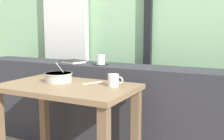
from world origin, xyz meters
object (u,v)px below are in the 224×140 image
breakfast_table (67,103)px  juice_glass (101,60)px  coaster_square (101,65)px  closed_book (73,62)px  soup_bowl (59,77)px  fork_utensil (92,83)px  ceramic_mug (114,80)px

breakfast_table → juice_glass: 0.57m
coaster_square → juice_glass: 0.04m
juice_glass → closed_book: 0.30m
closed_book → soup_bowl: soup_bowl is taller
juice_glass → soup_bowl: bearing=-104.5°
coaster_square → closed_book: (-0.30, 0.01, 0.01)m
breakfast_table → juice_glass: bearing=91.2°
soup_bowl → fork_utensil: bearing=15.3°
coaster_square → closed_book: bearing=177.9°
breakfast_table → coaster_square: size_ratio=9.56×
juice_glass → closed_book: size_ratio=0.38×
soup_bowl → fork_utensil: soup_bowl is taller
breakfast_table → ceramic_mug: 0.38m
breakfast_table → soup_bowl: size_ratio=4.63×
coaster_square → fork_utensil: size_ratio=0.59×
breakfast_table → closed_book: 0.64m
breakfast_table → ceramic_mug: ceramic_mug is taller
breakfast_table → juice_glass: size_ratio=11.03×
juice_glass → fork_utensil: (0.13, -0.37, -0.12)m
soup_bowl → juice_glass: bearing=75.5°
breakfast_table → coaster_square: coaster_square is taller
ceramic_mug → fork_utensil: bearing=171.3°
coaster_square → closed_book: size_ratio=0.44×
breakfast_table → coaster_square: bearing=91.2°
breakfast_table → soup_bowl: bearing=152.0°
breakfast_table → coaster_square: (-0.01, 0.50, 0.22)m
coaster_square → soup_bowl: size_ratio=0.48×
juice_glass → ceramic_mug: juice_glass is taller
closed_book → ceramic_mug: bearing=-33.5°
closed_book → ceramic_mug: closed_book is taller
fork_utensil → soup_bowl: bearing=-139.1°
coaster_square → fork_utensil: bearing=-70.0°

